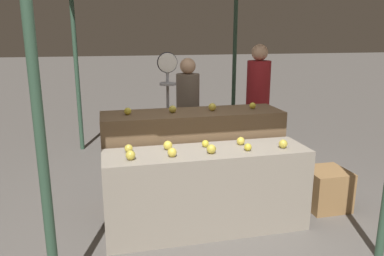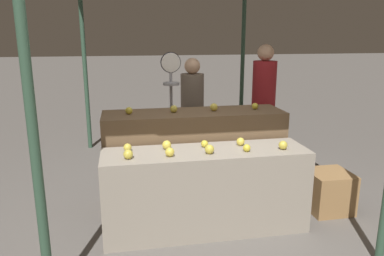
{
  "view_description": "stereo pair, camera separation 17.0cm",
  "coord_description": "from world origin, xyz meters",
  "px_view_note": "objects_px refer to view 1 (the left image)",
  "views": [
    {
      "loc": [
        -0.92,
        -3.26,
        1.89
      ],
      "look_at": [
        -0.08,
        0.3,
        0.96
      ],
      "focal_mm": 35.0,
      "sensor_mm": 36.0,
      "label": 1
    },
    {
      "loc": [
        -0.75,
        -3.3,
        1.89
      ],
      "look_at": [
        -0.08,
        0.3,
        0.96
      ],
      "focal_mm": 35.0,
      "sensor_mm": 36.0,
      "label": 2
    }
  ],
  "objects_px": {
    "person_customer_left": "(258,96)",
    "wooden_crate_side": "(326,189)",
    "person_vendor_at_scale": "(188,108)",
    "produce_scale": "(168,92)"
  },
  "relations": [
    {
      "from": "produce_scale",
      "to": "person_vendor_at_scale",
      "type": "distance_m",
      "value": 0.55
    },
    {
      "from": "person_customer_left",
      "to": "wooden_crate_side",
      "type": "relative_size",
      "value": 3.97
    },
    {
      "from": "person_customer_left",
      "to": "wooden_crate_side",
      "type": "height_order",
      "value": "person_customer_left"
    },
    {
      "from": "person_customer_left",
      "to": "wooden_crate_side",
      "type": "bearing_deg",
      "value": 67.43
    },
    {
      "from": "produce_scale",
      "to": "person_vendor_at_scale",
      "type": "height_order",
      "value": "produce_scale"
    },
    {
      "from": "person_vendor_at_scale",
      "to": "wooden_crate_side",
      "type": "relative_size",
      "value": 3.59
    },
    {
      "from": "produce_scale",
      "to": "person_customer_left",
      "type": "distance_m",
      "value": 1.47
    },
    {
      "from": "person_vendor_at_scale",
      "to": "wooden_crate_side",
      "type": "height_order",
      "value": "person_vendor_at_scale"
    },
    {
      "from": "produce_scale",
      "to": "wooden_crate_side",
      "type": "bearing_deg",
      "value": -33.82
    },
    {
      "from": "person_vendor_at_scale",
      "to": "wooden_crate_side",
      "type": "xyz_separation_m",
      "value": [
        1.25,
        -1.4,
        -0.7
      ]
    }
  ]
}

